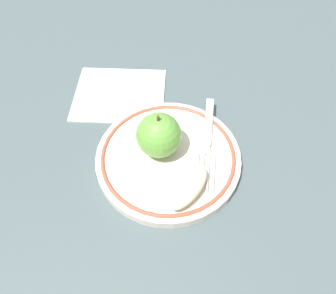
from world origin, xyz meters
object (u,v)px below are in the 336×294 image
object	(u,v)px
napkin_folded	(120,94)
apple_slice_front	(188,187)
plate	(168,158)
apple_red_whole	(159,135)
fork	(208,137)

from	to	relation	value
napkin_folded	apple_slice_front	bearing A→B (deg)	-132.06
plate	apple_slice_front	size ratio (longest dim) A/B	2.73
apple_red_whole	napkin_folded	world-z (taller)	apple_red_whole
plate	napkin_folded	bearing A→B (deg)	50.23
apple_slice_front	napkin_folded	world-z (taller)	apple_slice_front
plate	apple_red_whole	distance (m)	0.05
fork	napkin_folded	distance (m)	0.19
plate	apple_slice_front	bearing A→B (deg)	-137.75
apple_slice_front	napkin_folded	size ratio (longest dim) A/B	0.50
apple_red_whole	fork	xyz separation A→B (m)	(0.04, -0.06, -0.03)
apple_slice_front	fork	size ratio (longest dim) A/B	0.46
apple_slice_front	fork	distance (m)	0.10
plate	apple_slice_front	xyz separation A→B (m)	(-0.05, -0.05, 0.02)
plate	apple_red_whole	size ratio (longest dim) A/B	2.93
apple_red_whole	apple_slice_front	distance (m)	0.09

